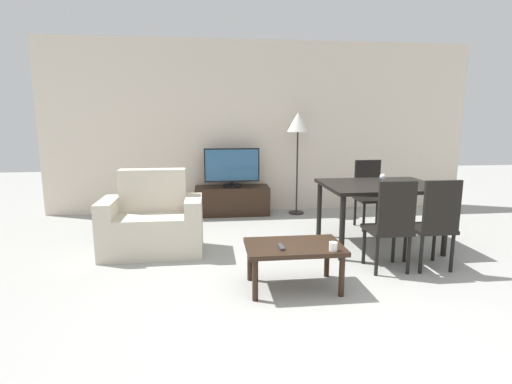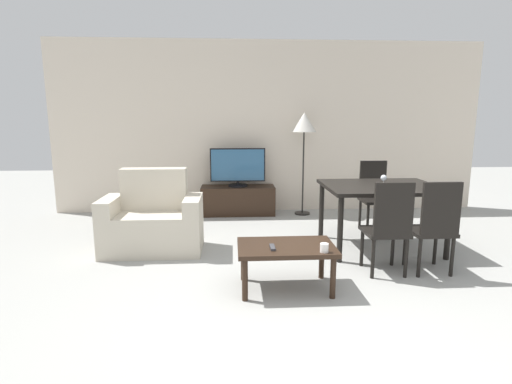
{
  "view_description": "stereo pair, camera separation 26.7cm",
  "coord_description": "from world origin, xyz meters",
  "px_view_note": "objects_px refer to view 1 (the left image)",
  "views": [
    {
      "loc": [
        -0.86,
        -2.77,
        1.52
      ],
      "look_at": [
        -0.32,
        1.82,
        0.65
      ],
      "focal_mm": 28.0,
      "sensor_mm": 36.0,
      "label": 1
    },
    {
      "loc": [
        -0.59,
        -2.79,
        1.52
      ],
      "look_at": [
        -0.32,
        1.82,
        0.65
      ],
      "focal_mm": 28.0,
      "sensor_mm": 36.0,
      "label": 2
    }
  ],
  "objects_px": {
    "floor_lamp": "(298,126)",
    "remote_primary": "(281,247)",
    "tv": "(232,168)",
    "tv_stand": "(232,201)",
    "armchair": "(153,224)",
    "dining_table": "(379,191)",
    "dining_chair_near": "(391,223)",
    "wine_glass_left": "(383,178)",
    "cup_white_near": "(333,246)",
    "coffee_table": "(294,250)",
    "dining_chair_far": "(369,191)",
    "dining_chair_near_right": "(435,221)"
  },
  "relations": [
    {
      "from": "tv_stand",
      "to": "tv",
      "type": "distance_m",
      "value": 0.52
    },
    {
      "from": "tv_stand",
      "to": "wine_glass_left",
      "type": "height_order",
      "value": "wine_glass_left"
    },
    {
      "from": "coffee_table",
      "to": "dining_chair_near_right",
      "type": "distance_m",
      "value": 1.5
    },
    {
      "from": "dining_table",
      "to": "remote_primary",
      "type": "relative_size",
      "value": 8.64
    },
    {
      "from": "cup_white_near",
      "to": "dining_table",
      "type": "bearing_deg",
      "value": 53.34
    },
    {
      "from": "floor_lamp",
      "to": "wine_glass_left",
      "type": "xyz_separation_m",
      "value": [
        0.56,
        -1.87,
        -0.53
      ]
    },
    {
      "from": "armchair",
      "to": "dining_chair_near_right",
      "type": "bearing_deg",
      "value": -16.98
    },
    {
      "from": "tv_stand",
      "to": "tv",
      "type": "height_order",
      "value": "tv"
    },
    {
      "from": "dining_chair_near_right",
      "to": "tv",
      "type": "bearing_deg",
      "value": 125.85
    },
    {
      "from": "tv_stand",
      "to": "wine_glass_left",
      "type": "relative_size",
      "value": 7.87
    },
    {
      "from": "dining_table",
      "to": "cup_white_near",
      "type": "xyz_separation_m",
      "value": [
        -0.95,
        -1.28,
        -0.22
      ]
    },
    {
      "from": "dining_chair_near",
      "to": "wine_glass_left",
      "type": "xyz_separation_m",
      "value": [
        0.18,
        0.64,
        0.35
      ]
    },
    {
      "from": "floor_lamp",
      "to": "remote_primary",
      "type": "height_order",
      "value": "floor_lamp"
    },
    {
      "from": "tv",
      "to": "wine_glass_left",
      "type": "relative_size",
      "value": 5.86
    },
    {
      "from": "dining_chair_far",
      "to": "cup_white_near",
      "type": "xyz_separation_m",
      "value": [
        -1.18,
        -2.1,
        -0.06
      ]
    },
    {
      "from": "dining_chair_near",
      "to": "floor_lamp",
      "type": "distance_m",
      "value": 2.69
    },
    {
      "from": "remote_primary",
      "to": "wine_glass_left",
      "type": "xyz_separation_m",
      "value": [
        1.33,
        0.98,
        0.43
      ]
    },
    {
      "from": "tv_stand",
      "to": "armchair",
      "type": "bearing_deg",
      "value": -120.44
    },
    {
      "from": "armchair",
      "to": "tv",
      "type": "height_order",
      "value": "tv"
    },
    {
      "from": "dining_chair_near",
      "to": "wine_glass_left",
      "type": "relative_size",
      "value": 6.37
    },
    {
      "from": "armchair",
      "to": "dining_chair_far",
      "type": "bearing_deg",
      "value": 15.08
    },
    {
      "from": "coffee_table",
      "to": "dining_chair_near",
      "type": "xyz_separation_m",
      "value": [
        1.02,
        0.26,
        0.15
      ]
    },
    {
      "from": "armchair",
      "to": "dining_chair_near",
      "type": "bearing_deg",
      "value": -19.95
    },
    {
      "from": "dining_chair_far",
      "to": "floor_lamp",
      "type": "relative_size",
      "value": 0.59
    },
    {
      "from": "dining_chair_near",
      "to": "dining_chair_near_right",
      "type": "distance_m",
      "value": 0.45
    },
    {
      "from": "armchair",
      "to": "cup_white_near",
      "type": "relative_size",
      "value": 14.73
    },
    {
      "from": "coffee_table",
      "to": "dining_table",
      "type": "xyz_separation_m",
      "value": [
        1.25,
        1.08,
        0.31
      ]
    },
    {
      "from": "coffee_table",
      "to": "dining_table",
      "type": "bearing_deg",
      "value": 40.92
    },
    {
      "from": "coffee_table",
      "to": "floor_lamp",
      "type": "height_order",
      "value": "floor_lamp"
    },
    {
      "from": "dining_chair_far",
      "to": "coffee_table",
      "type": "bearing_deg",
      "value": -127.79
    },
    {
      "from": "tv",
      "to": "remote_primary",
      "type": "xyz_separation_m",
      "value": [
        0.25,
        -2.91,
        -0.33
      ]
    },
    {
      "from": "floor_lamp",
      "to": "remote_primary",
      "type": "bearing_deg",
      "value": -105.07
    },
    {
      "from": "dining_chair_near",
      "to": "dining_chair_far",
      "type": "relative_size",
      "value": 1.0
    },
    {
      "from": "tv_stand",
      "to": "cup_white_near",
      "type": "relative_size",
      "value": 15.29
    },
    {
      "from": "dining_chair_near",
      "to": "tv",
      "type": "bearing_deg",
      "value": 118.62
    },
    {
      "from": "dining_table",
      "to": "cup_white_near",
      "type": "relative_size",
      "value": 17.24
    },
    {
      "from": "tv_stand",
      "to": "cup_white_near",
      "type": "xyz_separation_m",
      "value": [
        0.68,
        -3.03,
        0.22
      ]
    },
    {
      "from": "tv_stand",
      "to": "remote_primary",
      "type": "xyz_separation_m",
      "value": [
        0.25,
        -2.91,
        0.19
      ]
    },
    {
      "from": "tv",
      "to": "floor_lamp",
      "type": "distance_m",
      "value": 1.2
    },
    {
      "from": "cup_white_near",
      "to": "remote_primary",
      "type": "bearing_deg",
      "value": 164.11
    },
    {
      "from": "dining_chair_near",
      "to": "dining_chair_near_right",
      "type": "height_order",
      "value": "same"
    },
    {
      "from": "dining_chair_near",
      "to": "remote_primary",
      "type": "relative_size",
      "value": 6.2
    },
    {
      "from": "coffee_table",
      "to": "dining_chair_far",
      "type": "height_order",
      "value": "dining_chair_far"
    },
    {
      "from": "dining_table",
      "to": "dining_chair_near",
      "type": "bearing_deg",
      "value": -105.46
    },
    {
      "from": "tv_stand",
      "to": "floor_lamp",
      "type": "height_order",
      "value": "floor_lamp"
    },
    {
      "from": "dining_table",
      "to": "dining_chair_far",
      "type": "xyz_separation_m",
      "value": [
        0.23,
        0.82,
        -0.16
      ]
    },
    {
      "from": "tv_stand",
      "to": "remote_primary",
      "type": "bearing_deg",
      "value": -85.06
    },
    {
      "from": "armchair",
      "to": "tv",
      "type": "bearing_deg",
      "value": 59.52
    },
    {
      "from": "dining_table",
      "to": "floor_lamp",
      "type": "xyz_separation_m",
      "value": [
        -0.61,
        1.7,
        0.72
      ]
    },
    {
      "from": "dining_table",
      "to": "wine_glass_left",
      "type": "relative_size",
      "value": 8.88
    }
  ]
}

